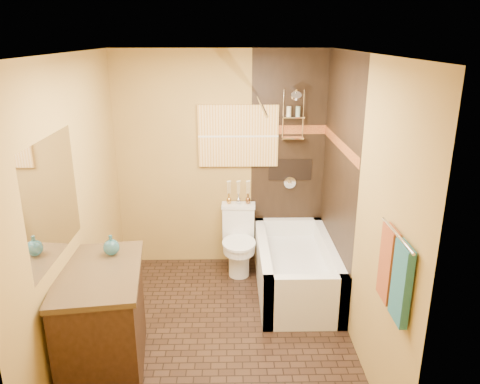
{
  "coord_description": "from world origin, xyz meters",
  "views": [
    {
      "loc": [
        0.11,
        -3.71,
        2.64
      ],
      "look_at": [
        0.2,
        0.4,
        1.25
      ],
      "focal_mm": 35.0,
      "sensor_mm": 36.0,
      "label": 1
    }
  ],
  "objects_px": {
    "bathtub": "(295,272)",
    "toilet": "(239,240)",
    "sunset_painting": "(238,136)",
    "vanity": "(103,321)"
  },
  "relations": [
    {
      "from": "bathtub",
      "to": "vanity",
      "type": "relative_size",
      "value": 1.36
    },
    {
      "from": "sunset_painting",
      "to": "toilet",
      "type": "relative_size",
      "value": 1.17
    },
    {
      "from": "toilet",
      "to": "vanity",
      "type": "relative_size",
      "value": 0.7
    },
    {
      "from": "sunset_painting",
      "to": "vanity",
      "type": "relative_size",
      "value": 0.82
    },
    {
      "from": "sunset_painting",
      "to": "toilet",
      "type": "xyz_separation_m",
      "value": [
        -0.0,
        -0.26,
        -1.16
      ]
    },
    {
      "from": "toilet",
      "to": "vanity",
      "type": "bearing_deg",
      "value": -121.2
    },
    {
      "from": "sunset_painting",
      "to": "bathtub",
      "type": "height_order",
      "value": "sunset_painting"
    },
    {
      "from": "bathtub",
      "to": "sunset_painting",
      "type": "bearing_deg",
      "value": 129.61
    },
    {
      "from": "bathtub",
      "to": "toilet",
      "type": "xyz_separation_m",
      "value": [
        -0.6,
        0.47,
        0.17
      ]
    },
    {
      "from": "bathtub",
      "to": "toilet",
      "type": "bearing_deg",
      "value": 142.08
    }
  ]
}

